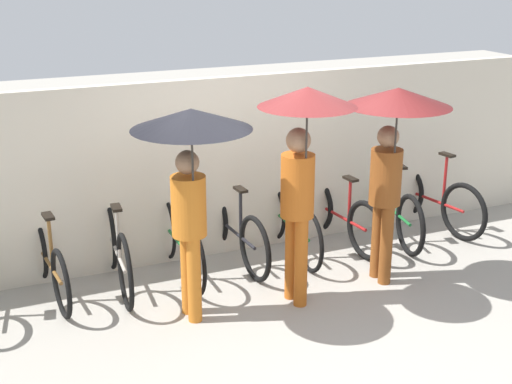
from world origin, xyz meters
name	(u,v)px	position (x,y,z in m)	size (l,w,h in m)	color
ground_plane	(295,322)	(0.00, 0.00, 0.00)	(30.00, 30.00, 0.00)	#9E998E
back_wall	(222,167)	(0.00, 1.85, 1.01)	(13.31, 0.12, 2.01)	beige
parked_bicycle_1	(49,262)	(-1.99, 1.49, 0.36)	(0.44, 1.66, 1.07)	black
parked_bicycle_2	(117,250)	(-1.33, 1.43, 0.40)	(0.44, 1.78, 1.02)	black
parked_bicycle_3	(178,240)	(-0.66, 1.45, 0.39)	(0.44, 1.74, 1.05)	black
parked_bicycle_4	(233,230)	(0.00, 1.54, 0.37)	(0.44, 1.80, 1.06)	black
parked_bicycle_5	(290,223)	(0.66, 1.49, 0.37)	(0.44, 1.71, 1.11)	black
parked_bicycle_6	(340,215)	(1.33, 1.51, 0.36)	(0.44, 1.70, 1.08)	black
parked_bicycle_7	(391,208)	(1.99, 1.44, 0.37)	(0.52, 1.79, 0.99)	black
parked_bicycle_8	(432,198)	(2.66, 1.53, 0.37)	(0.45, 1.73, 1.11)	black
pedestrian_leading	(191,154)	(-0.84, 0.41, 1.61)	(1.05, 1.05, 2.03)	#C66B1E
pedestrian_center	(303,143)	(0.20, 0.31, 1.63)	(0.90, 0.90, 2.15)	#B25619
pedestrian_trailing	(393,131)	(1.22, 0.38, 1.63)	(1.03, 1.03, 2.06)	brown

